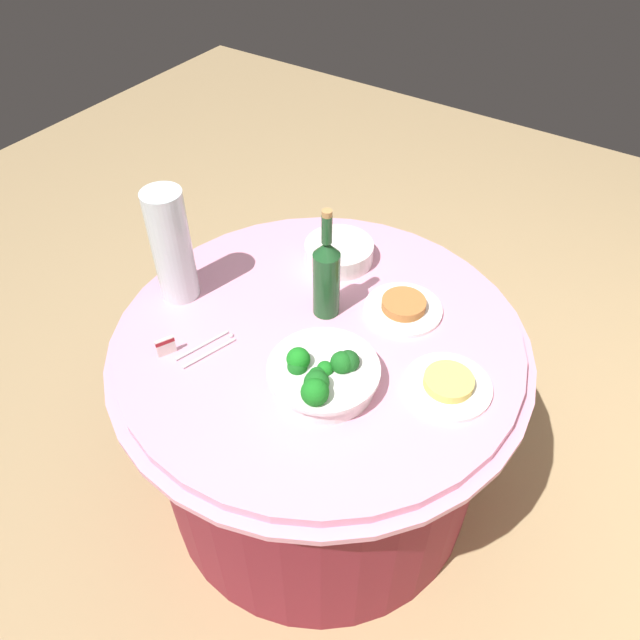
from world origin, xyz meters
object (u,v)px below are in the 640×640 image
at_px(label_placard_front, 166,346).
at_px(broccoli_bowl, 323,375).
at_px(food_plate_noodles, 448,384).
at_px(serving_tongs, 208,348).
at_px(wine_bottle, 326,276).
at_px(decorative_fruit_vase, 172,249).
at_px(plate_stack, 339,252).
at_px(food_plate_peanuts, 403,307).

bearing_deg(label_placard_front, broccoli_bowl, 108.34).
distance_m(food_plate_noodles, label_placard_front, 0.73).
relative_size(broccoli_bowl, serving_tongs, 1.69).
height_order(wine_bottle, decorative_fruit_vase, decorative_fruit_vase).
relative_size(broccoli_bowl, label_placard_front, 5.09).
bearing_deg(food_plate_noodles, wine_bottle, -99.52).
distance_m(broccoli_bowl, serving_tongs, 0.33).
xyz_separation_m(decorative_fruit_vase, label_placard_front, (0.20, 0.14, -0.13)).
bearing_deg(decorative_fruit_vase, broccoli_bowl, 82.99).
relative_size(plate_stack, food_plate_noodles, 0.95).
height_order(wine_bottle, food_plate_peanuts, wine_bottle).
bearing_deg(broccoli_bowl, plate_stack, -152.28).
bearing_deg(food_plate_noodles, plate_stack, -119.58).
bearing_deg(serving_tongs, food_plate_noodles, 111.29).
distance_m(decorative_fruit_vase, food_plate_noodles, 0.82).
bearing_deg(broccoli_bowl, label_placard_front, -71.66).
relative_size(plate_stack, decorative_fruit_vase, 0.62).
bearing_deg(serving_tongs, broccoli_bowl, 100.62).
bearing_deg(food_plate_peanuts, label_placard_front, -41.90).
xyz_separation_m(broccoli_bowl, food_plate_noodles, (-0.17, 0.26, -0.03)).
relative_size(plate_stack, food_plate_peanuts, 0.95).
height_order(plate_stack, serving_tongs, plate_stack).
xyz_separation_m(broccoli_bowl, label_placard_front, (0.13, -0.40, -0.01)).
xyz_separation_m(broccoli_bowl, wine_bottle, (-0.24, -0.14, 0.09)).
distance_m(serving_tongs, food_plate_noodles, 0.63).
distance_m(broccoli_bowl, wine_bottle, 0.29).
distance_m(broccoli_bowl, food_plate_noodles, 0.31).
xyz_separation_m(decorative_fruit_vase, food_plate_peanuts, (-0.29, 0.57, -0.15)).
bearing_deg(wine_bottle, serving_tongs, -31.25).
bearing_deg(wine_bottle, food_plate_noodles, 80.48).
bearing_deg(plate_stack, serving_tongs, -9.55).
height_order(plate_stack, wine_bottle, wine_bottle).
bearing_deg(food_plate_peanuts, plate_stack, -109.09).
bearing_deg(decorative_fruit_vase, label_placard_front, 34.32).
relative_size(serving_tongs, food_plate_peanuts, 0.75).
bearing_deg(broccoli_bowl, decorative_fruit_vase, -97.01).
height_order(decorative_fruit_vase, serving_tongs, decorative_fruit_vase).
height_order(wine_bottle, label_placard_front, wine_bottle).
bearing_deg(wine_bottle, plate_stack, -156.50).
distance_m(food_plate_peanuts, label_placard_front, 0.66).
bearing_deg(wine_bottle, food_plate_peanuts, 123.64).
bearing_deg(label_placard_front, wine_bottle, 145.03).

